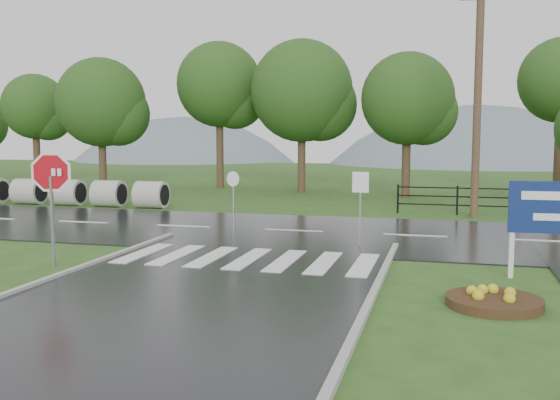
# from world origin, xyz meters

# --- Properties ---
(ground) EXTENTS (120.00, 120.00, 0.00)m
(ground) POSITION_xyz_m (0.00, 0.00, 0.00)
(ground) COLOR #294F1A
(ground) RESTS_ON ground
(main_road) EXTENTS (90.00, 8.00, 0.04)m
(main_road) POSITION_xyz_m (0.00, 10.00, 0.00)
(main_road) COLOR black
(main_road) RESTS_ON ground
(crosswalk) EXTENTS (6.50, 2.80, 0.02)m
(crosswalk) POSITION_xyz_m (0.00, 5.00, 0.06)
(crosswalk) COLOR silver
(crosswalk) RESTS_ON ground
(fence_west) EXTENTS (9.58, 0.08, 1.20)m
(fence_west) POSITION_xyz_m (7.75, 16.00, 0.72)
(fence_west) COLOR black
(fence_west) RESTS_ON ground
(hills) EXTENTS (102.00, 48.00, 48.00)m
(hills) POSITION_xyz_m (3.49, 65.00, -15.54)
(hills) COLOR slate
(hills) RESTS_ON ground
(treeline) EXTENTS (83.20, 5.20, 10.00)m
(treeline) POSITION_xyz_m (1.00, 24.00, 0.00)
(treeline) COLOR #1D4114
(treeline) RESTS_ON ground
(culvert_pipes) EXTENTS (9.70, 1.20, 1.20)m
(culvert_pipes) POSITION_xyz_m (-11.95, 15.00, 0.60)
(culvert_pipes) COLOR #9E9B93
(culvert_pipes) RESTS_ON ground
(stop_sign) EXTENTS (1.29, 0.41, 3.02)m
(stop_sign) POSITION_xyz_m (-4.43, 3.07, 2.08)
(stop_sign) COLOR #939399
(stop_sign) RESTS_ON ground
(flower_bed) EXTENTS (1.80, 1.80, 0.36)m
(flower_bed) POSITION_xyz_m (5.85, 2.07, 0.13)
(flower_bed) COLOR #332111
(flower_bed) RESTS_ON ground
(reg_sign_small) EXTENTS (0.49, 0.08, 2.19)m
(reg_sign_small) POSITION_xyz_m (2.53, 7.73, 1.55)
(reg_sign_small) COLOR #939399
(reg_sign_small) RESTS_ON ground
(reg_sign_round) EXTENTS (0.47, 0.15, 2.09)m
(reg_sign_round) POSITION_xyz_m (-1.71, 8.75, 1.33)
(reg_sign_round) COLOR #939399
(reg_sign_round) RESTS_ON ground
(utility_pole_east) EXTENTS (1.62, 0.36, 9.16)m
(utility_pole_east) POSITION_xyz_m (6.02, 15.50, 4.65)
(utility_pole_east) COLOR #473523
(utility_pole_east) RESTS_ON ground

